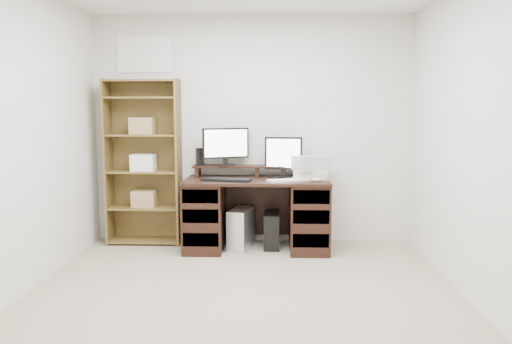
{
  "coord_description": "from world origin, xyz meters",
  "views": [
    {
      "loc": [
        0.23,
        -3.54,
        1.46
      ],
      "look_at": [
        0.06,
        1.43,
        0.85
      ],
      "focal_mm": 35.0,
      "sensor_mm": 36.0,
      "label": 1
    }
  ],
  "objects_px": {
    "tower_black": "(272,230)",
    "bookshelf": "(144,161)",
    "monitor_small": "(283,156)",
    "printer": "(311,174)",
    "tower_silver": "(241,228)",
    "monitor_wide": "(226,145)",
    "desk": "(257,213)"
  },
  "relations": [
    {
      "from": "monitor_small",
      "to": "tower_black",
      "type": "height_order",
      "value": "monitor_small"
    },
    {
      "from": "monitor_small",
      "to": "bookshelf",
      "type": "height_order",
      "value": "bookshelf"
    },
    {
      "from": "monitor_wide",
      "to": "printer",
      "type": "distance_m",
      "value": 0.97
    },
    {
      "from": "bookshelf",
      "to": "monitor_small",
      "type": "bearing_deg",
      "value": -3.6
    },
    {
      "from": "monitor_small",
      "to": "bookshelf",
      "type": "relative_size",
      "value": 0.24
    },
    {
      "from": "monitor_small",
      "to": "printer",
      "type": "relative_size",
      "value": 1.23
    },
    {
      "from": "monitor_wide",
      "to": "printer",
      "type": "bearing_deg",
      "value": -30.83
    },
    {
      "from": "desk",
      "to": "printer",
      "type": "bearing_deg",
      "value": 5.72
    },
    {
      "from": "printer",
      "to": "bookshelf",
      "type": "xyz_separation_m",
      "value": [
        -1.82,
        0.16,
        0.12
      ]
    },
    {
      "from": "printer",
      "to": "tower_black",
      "type": "relative_size",
      "value": 0.94
    },
    {
      "from": "desk",
      "to": "tower_silver",
      "type": "bearing_deg",
      "value": 176.91
    },
    {
      "from": "monitor_wide",
      "to": "tower_black",
      "type": "height_order",
      "value": "monitor_wide"
    },
    {
      "from": "printer",
      "to": "tower_black",
      "type": "xyz_separation_m",
      "value": [
        -0.42,
        0.0,
        -0.61
      ]
    },
    {
      "from": "monitor_small",
      "to": "tower_black",
      "type": "relative_size",
      "value": 1.15
    },
    {
      "from": "desk",
      "to": "monitor_small",
      "type": "bearing_deg",
      "value": 22.49
    },
    {
      "from": "monitor_wide",
      "to": "printer",
      "type": "relative_size",
      "value": 1.38
    },
    {
      "from": "desk",
      "to": "tower_silver",
      "type": "height_order",
      "value": "desk"
    },
    {
      "from": "monitor_wide",
      "to": "monitor_small",
      "type": "bearing_deg",
      "value": -29.26
    },
    {
      "from": "monitor_wide",
      "to": "bookshelf",
      "type": "xyz_separation_m",
      "value": [
        -0.9,
        0.02,
        -0.18
      ]
    },
    {
      "from": "desk",
      "to": "printer",
      "type": "relative_size",
      "value": 4.24
    },
    {
      "from": "tower_black",
      "to": "monitor_small",
      "type": "bearing_deg",
      "value": 25.81
    },
    {
      "from": "tower_silver",
      "to": "tower_black",
      "type": "relative_size",
      "value": 1.14
    },
    {
      "from": "tower_silver",
      "to": "tower_black",
      "type": "distance_m",
      "value": 0.33
    },
    {
      "from": "tower_black",
      "to": "bookshelf",
      "type": "relative_size",
      "value": 0.21
    },
    {
      "from": "tower_silver",
      "to": "desk",
      "type": "bearing_deg",
      "value": 10.57
    },
    {
      "from": "tower_black",
      "to": "bookshelf",
      "type": "distance_m",
      "value": 1.59
    },
    {
      "from": "desk",
      "to": "monitor_wide",
      "type": "xyz_separation_m",
      "value": [
        -0.34,
        0.19,
        0.71
      ]
    },
    {
      "from": "printer",
      "to": "tower_silver",
      "type": "relative_size",
      "value": 0.83
    },
    {
      "from": "tower_silver",
      "to": "bookshelf",
      "type": "distance_m",
      "value": 1.3
    },
    {
      "from": "desk",
      "to": "monitor_small",
      "type": "height_order",
      "value": "monitor_small"
    },
    {
      "from": "tower_black",
      "to": "monitor_wide",
      "type": "bearing_deg",
      "value": 165.52
    },
    {
      "from": "monitor_wide",
      "to": "tower_black",
      "type": "distance_m",
      "value": 1.05
    }
  ]
}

